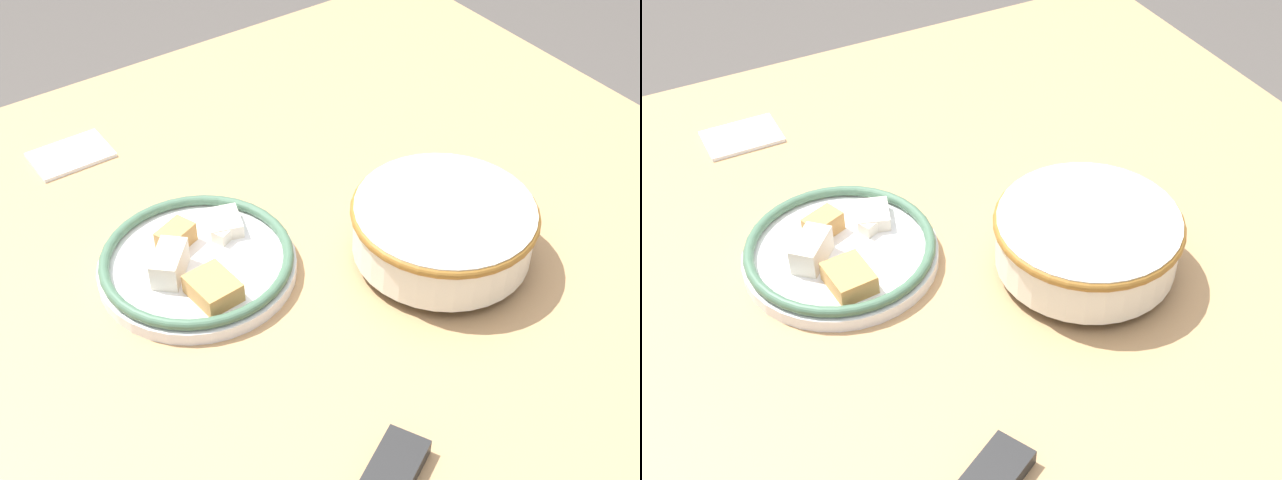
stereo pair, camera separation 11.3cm
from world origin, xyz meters
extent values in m
cube|color=tan|center=(0.00, 0.00, 0.71)|extent=(1.34, 1.10, 0.04)
cylinder|color=tan|center=(-0.60, -0.48, 0.35)|extent=(0.06, 0.06, 0.69)
cylinder|color=silver|center=(-0.17, 0.13, 0.74)|extent=(0.10, 0.10, 0.02)
cylinder|color=silver|center=(-0.17, 0.13, 0.78)|extent=(0.23, 0.23, 0.07)
cylinder|color=#B75B23|center=(-0.17, 0.13, 0.78)|extent=(0.21, 0.21, 0.06)
torus|color=#936023|center=(-0.17, 0.13, 0.81)|extent=(0.24, 0.24, 0.01)
cylinder|color=white|center=(0.11, -0.03, 0.74)|extent=(0.25, 0.25, 0.02)
torus|color=#42664C|center=(0.11, -0.03, 0.76)|extent=(0.25, 0.25, 0.01)
cube|color=tan|center=(0.12, 0.04, 0.76)|extent=(0.06, 0.07, 0.03)
cube|color=tan|center=(0.11, -0.07, 0.76)|extent=(0.06, 0.05, 0.03)
cube|color=silver|center=(0.14, -0.03, 0.77)|extent=(0.07, 0.07, 0.04)
cube|color=silver|center=(0.05, -0.05, 0.76)|extent=(0.04, 0.03, 0.02)
cube|color=silver|center=(0.04, -0.06, 0.76)|extent=(0.05, 0.06, 0.02)
cube|color=white|center=(0.14, -0.36, 0.73)|extent=(0.11, 0.08, 0.01)
camera|label=1|loc=(0.46, 0.74, 1.52)|focal=50.00mm
camera|label=2|loc=(0.36, 0.80, 1.52)|focal=50.00mm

